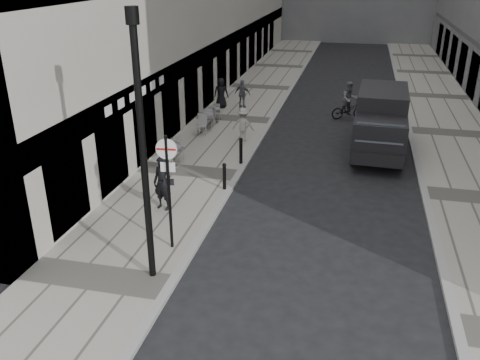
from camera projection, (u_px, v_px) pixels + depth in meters
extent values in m
cube|color=gray|center=(234.00, 119.00, 27.15)|extent=(4.00, 60.00, 0.12)
cube|color=gray|center=(452.00, 134.00, 24.85)|extent=(4.00, 60.00, 0.12)
imported|color=black|center=(162.00, 183.00, 16.82)|extent=(0.76, 0.59, 1.85)
cylinder|color=black|center=(169.00, 193.00, 14.21)|extent=(0.09, 0.09, 3.42)
cylinder|color=white|center=(166.00, 149.00, 13.68)|extent=(0.59, 0.10, 0.59)
cube|color=#B21414|center=(166.00, 149.00, 13.67)|extent=(0.54, 0.08, 0.06)
cube|color=white|center=(168.00, 167.00, 13.92)|extent=(0.41, 0.07, 0.27)
cylinder|color=black|center=(144.00, 160.00, 12.25)|extent=(0.18, 0.18, 6.56)
cylinder|color=black|center=(132.00, 15.00, 10.93)|extent=(0.31, 0.31, 0.38)
cylinder|color=black|center=(224.00, 177.00, 18.46)|extent=(0.13, 0.13, 0.95)
cylinder|color=black|center=(241.00, 152.00, 20.83)|extent=(0.14, 0.14, 1.03)
cylinder|color=black|center=(354.00, 155.00, 21.06)|extent=(0.33, 0.84, 0.83)
cylinder|color=black|center=(400.00, 159.00, 20.61)|extent=(0.33, 0.84, 0.83)
cylinder|color=black|center=(359.00, 130.00, 24.20)|extent=(0.33, 0.84, 0.83)
cylinder|color=black|center=(399.00, 133.00, 23.75)|extent=(0.33, 0.84, 0.83)
cube|color=black|center=(381.00, 112.00, 22.76)|extent=(2.23, 3.83, 2.08)
cube|color=black|center=(379.00, 138.00, 20.40)|extent=(2.16, 1.96, 1.46)
cube|color=#1E2328|center=(380.00, 134.00, 19.54)|extent=(1.84, 0.44, 0.77)
imported|color=black|center=(348.00, 110.00, 27.26)|extent=(1.96, 1.35, 0.98)
imported|color=slate|center=(349.00, 99.00, 27.03)|extent=(1.10, 1.00, 1.84)
imported|color=#5C5C61|center=(242.00, 94.00, 28.78)|extent=(0.99, 0.57, 1.59)
imported|color=gray|center=(243.00, 125.00, 23.39)|extent=(1.01, 0.59, 1.56)
imported|color=black|center=(221.00, 93.00, 28.79)|extent=(0.90, 0.65, 1.69)
cylinder|color=silver|center=(206.00, 131.00, 25.03)|extent=(0.50, 0.50, 0.03)
cylinder|color=silver|center=(206.00, 123.00, 24.86)|extent=(0.07, 0.07, 0.83)
cylinder|color=silver|center=(205.00, 115.00, 24.70)|extent=(0.79, 0.79, 0.03)
cylinder|color=#B8B8BA|center=(173.00, 166.00, 20.74)|extent=(0.49, 0.49, 0.03)
cylinder|color=#B8B8BA|center=(172.00, 156.00, 20.57)|extent=(0.07, 0.07, 0.83)
cylinder|color=#B8B8BA|center=(172.00, 147.00, 20.41)|extent=(0.78, 0.78, 0.03)
cylinder|color=#AEAEB0|center=(214.00, 122.00, 26.36)|extent=(0.43, 0.43, 0.03)
cylinder|color=#AEAEB0|center=(214.00, 116.00, 26.22)|extent=(0.06, 0.06, 0.73)
cylinder|color=#AEAEB0|center=(214.00, 109.00, 26.08)|extent=(0.69, 0.69, 0.03)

